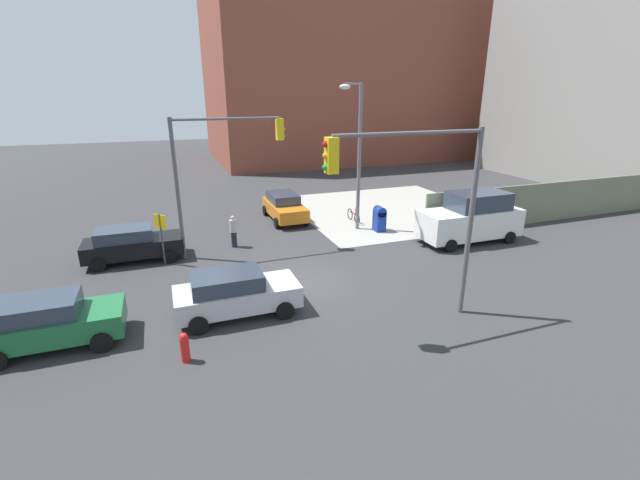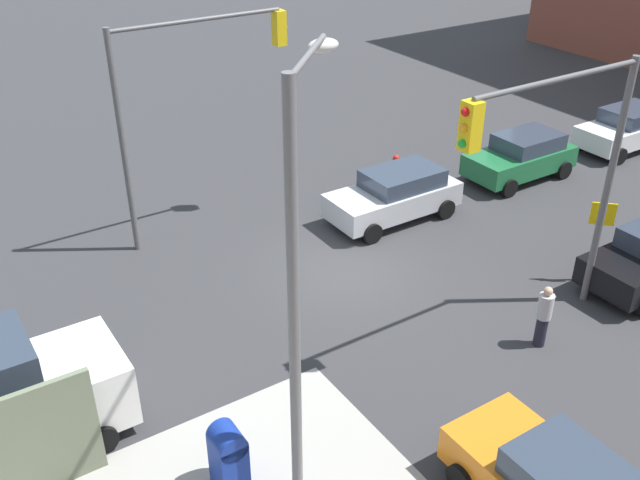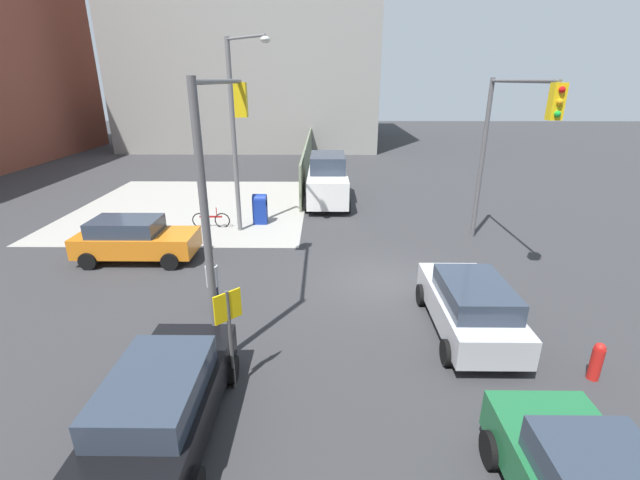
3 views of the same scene
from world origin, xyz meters
TOP-DOWN VIEW (x-y plane):
  - ground_plane at (0.00, 0.00)m, footprint 120.00×120.00m
  - traffic_signal_nw_corner at (-2.51, 4.50)m, footprint 5.25×0.36m
  - traffic_signal_se_corner at (2.44, -4.50)m, footprint 5.41×0.36m
  - street_lamp_corner at (4.94, 5.54)m, footprint 2.06×2.00m
  - warning_sign_two_way at (-5.40, 3.95)m, footprint 0.48×0.48m
  - mailbox_blue at (6.20, 5.00)m, footprint 0.56×0.64m
  - fire_hydrant at (-5.00, -4.20)m, footprint 0.26×0.26m
  - sedan_white at (-14.27, -1.62)m, footprint 3.94×2.02m
  - coupe_silver at (-3.12, -1.89)m, footprint 4.31×2.02m
  - sedan_green at (-8.81, -1.89)m, footprint 4.03×2.02m
  - pedestrian_crossing at (-2.00, 5.20)m, footprint 0.36×0.36m

SIDE VIEW (x-z plane):
  - ground_plane at x=0.00m, z-range 0.00..0.00m
  - fire_hydrant at x=-5.00m, z-range 0.02..0.96m
  - mailbox_blue at x=6.20m, z-range 0.05..1.48m
  - sedan_white at x=-14.27m, z-range 0.03..1.65m
  - sedan_green at x=-8.81m, z-range 0.03..1.65m
  - coupe_silver at x=-3.12m, z-range 0.03..1.65m
  - pedestrian_crossing at x=-2.00m, z-range 0.03..1.68m
  - warning_sign_two_way at x=-5.40m, z-range 0.44..2.84m
  - traffic_signal_nw_corner at x=-2.51m, z-range 1.37..7.87m
  - traffic_signal_se_corner at x=2.44m, z-range 1.38..7.88m
  - street_lamp_corner at x=4.94m, z-range 0.70..8.70m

